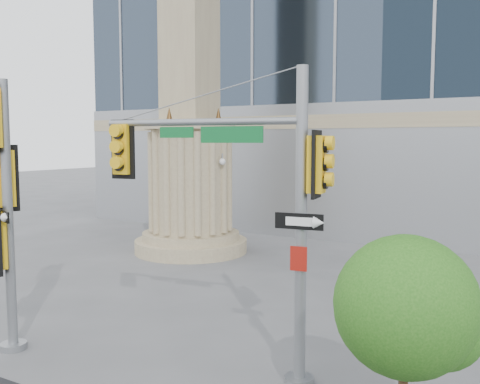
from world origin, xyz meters
The scene contains 5 objects.
ground centered at (0.00, 0.00, 0.00)m, with size 120.00×120.00×0.00m, color #545456.
monument centered at (-6.00, 9.00, 5.52)m, with size 4.40×4.40×16.60m.
main_signal_pole centered at (1.34, 0.43, 3.50)m, with size 4.37×1.00×5.65m.
secondary_signal_pole centered at (-3.58, -1.09, 3.29)m, with size 0.95×0.92×5.59m.
street_tree centered at (4.53, -0.77, 2.04)m, with size 1.99×1.94×3.10m.
Camera 1 is at (6.08, -8.00, 4.35)m, focal length 40.00 mm.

